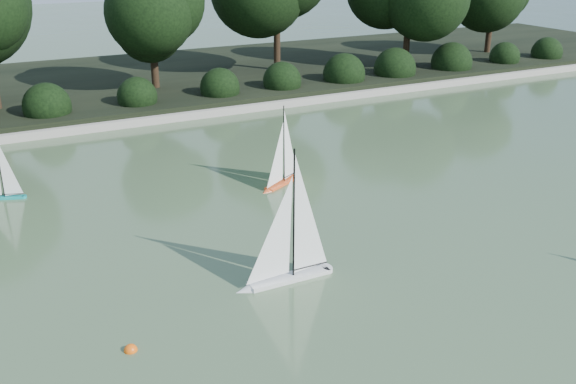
{
  "coord_description": "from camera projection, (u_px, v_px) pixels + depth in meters",
  "views": [
    {
      "loc": [
        -3.66,
        -5.46,
        4.11
      ],
      "look_at": [
        0.23,
        2.1,
        0.7
      ],
      "focal_mm": 40.0,
      "sensor_mm": 36.0,
      "label": 1
    }
  ],
  "objects": [
    {
      "name": "sailboat_orange",
      "position": [
        280.0,
        173.0,
        11.27
      ],
      "size": [
        1.03,
        0.64,
        1.5
      ],
      "color": "#EF5422",
      "rests_on": "ground"
    },
    {
      "name": "shrub_hedge",
      "position": [
        133.0,
        97.0,
        15.59
      ],
      "size": [
        29.1,
        1.1,
        1.1
      ],
      "color": "black",
      "rests_on": "ground"
    },
    {
      "name": "ground",
      "position": [
        352.0,
        309.0,
        7.59
      ],
      "size": [
        80.0,
        80.0,
        0.0
      ],
      "primitive_type": "plane",
      "color": "#354A2C",
      "rests_on": "ground"
    },
    {
      "name": "pond_coping",
      "position": [
        145.0,
        120.0,
        14.98
      ],
      "size": [
        40.0,
        0.35,
        0.18
      ],
      "primitive_type": "cube",
      "color": "gray",
      "rests_on": "ground"
    },
    {
      "name": "race_buoy",
      "position": [
        131.0,
        351.0,
        6.82
      ],
      "size": [
        0.15,
        0.15,
        0.15
      ],
      "primitive_type": "sphere",
      "color": "#F3590C",
      "rests_on": "ground"
    },
    {
      "name": "sailboat_white_a",
      "position": [
        282.0,
        261.0,
        8.08
      ],
      "size": [
        1.37,
        0.22,
        1.87
      ],
      "color": "silver",
      "rests_on": "ground"
    },
    {
      "name": "far_bank",
      "position": [
        106.0,
        85.0,
        18.26
      ],
      "size": [
        40.0,
        8.0,
        0.3
      ],
      "primitive_type": "cube",
      "color": "black",
      "rests_on": "ground"
    }
  ]
}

